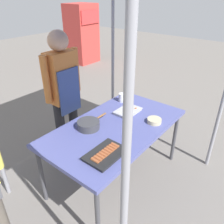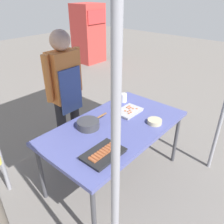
{
  "view_description": "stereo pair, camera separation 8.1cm",
  "coord_description": "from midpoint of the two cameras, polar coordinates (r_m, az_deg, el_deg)",
  "views": [
    {
      "loc": [
        -1.63,
        -1.26,
        2.06
      ],
      "look_at": [
        0.0,
        0.05,
        0.9
      ],
      "focal_mm": 36.35,
      "sensor_mm": 36.0,
      "label": 1
    },
    {
      "loc": [
        -1.58,
        -1.33,
        2.06
      ],
      "look_at": [
        0.0,
        0.05,
        0.9
      ],
      "focal_mm": 36.35,
      "sensor_mm": 36.0,
      "label": 2
    }
  ],
  "objects": [
    {
      "name": "tray_meat_skewers",
      "position": [
        2.7,
        5.08,
        0.18
      ],
      "size": [
        0.32,
        0.22,
        0.04
      ],
      "color": "#ADADB2",
      "rests_on": "stall_table"
    },
    {
      "name": "neighbor_stall_left",
      "position": [
        7.18,
        -5.62,
        19.02
      ],
      "size": [
        0.77,
        0.76,
        1.66
      ],
      "color": "#BF3833",
      "rests_on": "ground"
    },
    {
      "name": "drink_cup_near_edge",
      "position": [
        2.94,
        3.71,
        3.59
      ],
      "size": [
        0.08,
        0.08,
        0.11
      ],
      "primitive_type": "cylinder",
      "color": "white",
      "rests_on": "stall_table"
    },
    {
      "name": "vendor_woman",
      "position": [
        2.78,
        -10.85,
        5.87
      ],
      "size": [
        0.52,
        0.23,
        1.67
      ],
      "rotation": [
        0.0,
        0.0,
        3.14
      ],
      "color": "black",
      "rests_on": "ground"
    },
    {
      "name": "cooking_wok",
      "position": [
        2.4,
        -5.0,
        -3.01
      ],
      "size": [
        0.4,
        0.24,
        0.08
      ],
      "color": "#38383A",
      "rests_on": "stall_table"
    },
    {
      "name": "condiment_bowl",
      "position": [
        2.52,
        11.58,
        -2.37
      ],
      "size": [
        0.16,
        0.16,
        0.05
      ],
      "primitive_type": "cylinder",
      "color": "#BFB28C",
      "rests_on": "stall_table"
    },
    {
      "name": "ground_plane",
      "position": [
        2.92,
        1.6,
        -15.98
      ],
      "size": [
        18.0,
        18.0,
        0.0
      ],
      "primitive_type": "plane",
      "color": "#66605B"
    },
    {
      "name": "stall_table",
      "position": [
        2.47,
        1.82,
        -4.49
      ],
      "size": [
        1.6,
        0.9,
        0.75
      ],
      "color": "#4C518C",
      "rests_on": "ground"
    },
    {
      "name": "tray_grilled_sausages",
      "position": [
        2.03,
        -1.04,
        -10.46
      ],
      "size": [
        0.37,
        0.25,
        0.05
      ],
      "color": "black",
      "rests_on": "stall_table"
    }
  ]
}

